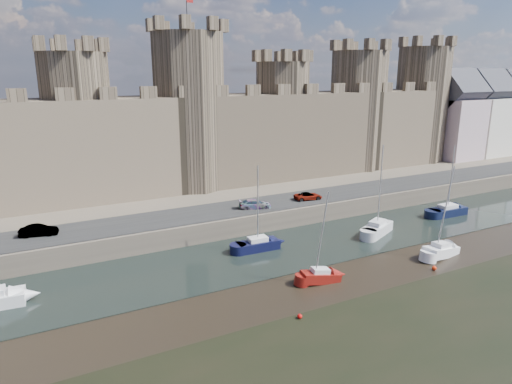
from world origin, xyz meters
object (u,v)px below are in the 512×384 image
Objects in this scene: sailboat_1 at (258,244)px; sailboat_4 at (320,275)px; car_1 at (39,231)px; car_2 at (255,204)px; sailboat_3 at (447,210)px; car_3 at (308,196)px; sailboat_5 at (441,250)px; sailboat_2 at (377,228)px.

sailboat_1 reaches higher than sailboat_4.
car_1 is 25.91m from car_2.
car_2 is at bearing 92.44° from sailboat_4.
sailboat_3 is at bearing -89.01° from car_1.
car_2 is at bearing 163.98° from sailboat_3.
car_2 is at bearing 100.67° from car_3.
car_3 is 19.61m from sailboat_5.
car_1 is 0.43× the size of sailboat_4.
car_2 is at bearing 67.45° from sailboat_1.
car_1 is 53.54m from sailboat_3.
car_3 is 14.57m from sailboat_1.
car_2 is 0.46× the size of sailboat_4.
car_3 is (8.54, 0.22, -0.06)m from car_2.
sailboat_1 is 0.97× the size of sailboat_5.
car_2 is 0.43× the size of sailboat_1.
sailboat_3 is at bearing 26.09° from sailboat_4.
sailboat_2 is at bearing 91.27° from sailboat_5.
sailboat_5 is (39.78, -20.17, -2.41)m from car_1.
sailboat_4 reaches higher than car_1.
car_1 is 0.35× the size of sailboat_2.
sailboat_1 is (22.32, -9.28, -2.37)m from car_1.
sailboat_3 is at bearing 29.07° from sailboat_5.
sailboat_2 is 14.36m from sailboat_3.
sailboat_2 reaches higher than car_3.
sailboat_1 is 20.58m from sailboat_5.
car_1 is 0.39× the size of sailboat_5.
sailboat_4 is (-28.47, -9.11, -0.09)m from sailboat_3.
sailboat_4 is at bearing -176.25° from sailboat_2.
car_1 is 34.43m from car_3.
car_3 is 20.23m from sailboat_3.
sailboat_1 is (-3.54, -7.60, -2.33)m from car_2.
sailboat_3 is at bearing 0.70° from sailboat_1.
sailboat_1 is 10.16m from sailboat_4.
sailboat_1 is 30.20m from sailboat_3.
car_3 is 0.43× the size of sailboat_4.
sailboat_5 is at bearing -29.54° from sailboat_1.
car_1 is 24.29m from sailboat_1.
sailboat_1 is at bearing 179.97° from sailboat_3.
car_2 is 0.42× the size of sailboat_3.
sailboat_4 is at bearing -169.25° from car_2.
sailboat_4 is at bearing -160.58° from sailboat_3.
car_2 is at bearing -81.76° from car_1.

